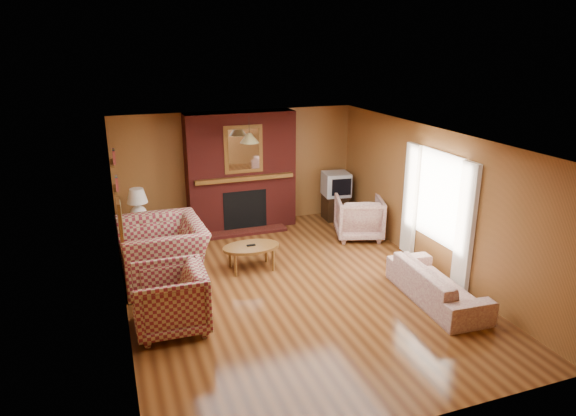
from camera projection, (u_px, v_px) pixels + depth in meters
name	position (u px, v px, depth m)	size (l,w,h in m)	color
floor	(292.00, 288.00, 8.12)	(6.50, 6.50, 0.00)	#49250F
ceiling	(292.00, 137.00, 7.37)	(6.50, 6.50, 0.00)	silver
wall_back	(238.00, 168.00, 10.65)	(6.50, 6.50, 0.00)	#9C5F30
wall_front	(411.00, 321.00, 4.84)	(6.50, 6.50, 0.00)	#9C5F30
wall_left	(119.00, 237.00, 6.94)	(6.50, 6.50, 0.00)	#9C5F30
wall_right	(432.00, 200.00, 8.55)	(6.50, 6.50, 0.00)	#9C5F30
fireplace	(241.00, 172.00, 10.42)	(2.20, 0.82, 2.40)	#571713
window_right	(437.00, 208.00, 8.38)	(0.10, 1.85, 2.00)	beige
bookshelf	(115.00, 171.00, 8.51)	(0.09, 0.55, 0.71)	brown
botanical_print	(120.00, 219.00, 6.57)	(0.05, 0.40, 0.50)	brown
pendant_light	(249.00, 138.00, 9.55)	(0.36, 0.36, 0.48)	black
plaid_loveseat	(163.00, 252.00, 8.27)	(1.49, 1.30, 0.97)	maroon
plaid_armchair	(170.00, 299.00, 6.84)	(0.94, 0.97, 0.88)	maroon
floral_sofa	(437.00, 284.00, 7.65)	(1.87, 0.73, 0.54)	beige
floral_armchair	(359.00, 217.00, 10.11)	(0.88, 0.91, 0.83)	beige
coffee_table	(251.00, 248.00, 8.68)	(0.97, 0.60, 0.44)	brown
side_table	(141.00, 235.00, 9.54)	(0.42, 0.42, 0.56)	brown
table_lamp	(138.00, 203.00, 9.35)	(0.38, 0.38, 0.62)	white
tv_stand	(335.00, 207.00, 11.20)	(0.49, 0.45, 0.54)	black
crt_tv	(336.00, 184.00, 11.03)	(0.60, 0.60, 0.50)	#A7AAAF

